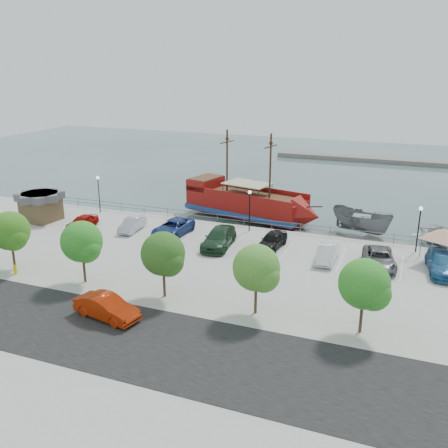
% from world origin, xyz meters
% --- Properties ---
extents(ground, '(160.00, 160.00, 0.00)m').
position_xyz_m(ground, '(0.00, 0.00, -1.00)').
color(ground, '#344747').
extents(land_slab, '(100.00, 58.00, 1.20)m').
position_xyz_m(land_slab, '(0.00, -21.00, -0.60)').
color(land_slab, '#A6A4A1').
rests_on(land_slab, ground).
extents(street, '(100.00, 8.00, 0.04)m').
position_xyz_m(street, '(0.00, -16.00, 0.01)').
color(street, black).
rests_on(street, land_slab).
extents(sidewalk, '(100.00, 4.00, 0.05)m').
position_xyz_m(sidewalk, '(0.00, -10.00, 0.01)').
color(sidewalk, gray).
rests_on(sidewalk, land_slab).
extents(seawall_railing, '(50.00, 0.06, 1.00)m').
position_xyz_m(seawall_railing, '(0.00, 7.80, 0.53)').
color(seawall_railing, '#5A5D60').
rests_on(seawall_railing, land_slab).
extents(far_shore, '(40.00, 3.00, 0.80)m').
position_xyz_m(far_shore, '(10.00, 55.00, -0.60)').
color(far_shore, slate).
rests_on(far_shore, ground).
extents(pirate_ship, '(17.06, 8.17, 10.57)m').
position_xyz_m(pirate_ship, '(-1.64, 13.37, 0.77)').
color(pirate_ship, maroon).
rests_on(pirate_ship, ground).
extents(patrol_boat, '(7.47, 5.43, 2.72)m').
position_xyz_m(patrol_boat, '(10.53, 12.00, 0.36)').
color(patrol_boat, slate).
rests_on(patrol_boat, ground).
extents(dock_west, '(7.52, 4.84, 0.42)m').
position_xyz_m(dock_west, '(-13.82, 9.20, -0.79)').
color(dock_west, gray).
rests_on(dock_west, ground).
extents(dock_mid, '(7.34, 2.22, 0.42)m').
position_xyz_m(dock_mid, '(7.62, 9.20, -0.79)').
color(dock_mid, '#665F54').
rests_on(dock_mid, ground).
extents(dock_east, '(8.08, 4.88, 0.45)m').
position_xyz_m(dock_east, '(14.58, 9.20, -0.78)').
color(dock_east, slate).
rests_on(dock_east, ground).
extents(shed, '(4.19, 4.19, 3.09)m').
position_xyz_m(shed, '(-22.23, 1.76, 1.64)').
color(shed, brown).
rests_on(shed, land_slab).
extents(canopy_tent, '(5.40, 5.40, 3.59)m').
position_xyz_m(canopy_tent, '(18.01, 4.41, 3.12)').
color(canopy_tent, slate).
rests_on(canopy_tent, land_slab).
extents(street_sedan, '(5.04, 2.55, 1.58)m').
position_xyz_m(street_sedan, '(-3.12, -14.24, 0.79)').
color(street_sedan, '#A72407').
rests_on(street_sedan, street).
extents(fire_hydrant, '(0.29, 0.29, 0.83)m').
position_xyz_m(fire_hydrant, '(-14.20, -10.80, 0.45)').
color(fire_hydrant, '#E7BD06').
rests_on(fire_hydrant, sidewalk).
extents(lamp_post_left, '(0.36, 0.36, 4.28)m').
position_xyz_m(lamp_post_left, '(-18.00, 6.50, 2.94)').
color(lamp_post_left, black).
rests_on(lamp_post_left, land_slab).
extents(lamp_post_mid, '(0.36, 0.36, 4.28)m').
position_xyz_m(lamp_post_mid, '(0.00, 6.50, 2.94)').
color(lamp_post_mid, black).
rests_on(lamp_post_mid, land_slab).
extents(lamp_post_right, '(0.36, 0.36, 4.28)m').
position_xyz_m(lamp_post_right, '(16.00, 6.50, 2.94)').
color(lamp_post_right, black).
rests_on(lamp_post_right, land_slab).
extents(tree_b, '(3.30, 3.20, 5.00)m').
position_xyz_m(tree_b, '(-14.85, -10.07, 3.30)').
color(tree_b, '#473321').
rests_on(tree_b, sidewalk).
extents(tree_c, '(3.30, 3.20, 5.00)m').
position_xyz_m(tree_c, '(-7.85, -10.07, 3.30)').
color(tree_c, '#473321').
rests_on(tree_c, sidewalk).
extents(tree_d, '(3.30, 3.20, 5.00)m').
position_xyz_m(tree_d, '(-0.85, -10.07, 3.30)').
color(tree_d, '#473321').
rests_on(tree_d, sidewalk).
extents(tree_e, '(3.30, 3.20, 5.00)m').
position_xyz_m(tree_e, '(6.15, -10.07, 3.30)').
color(tree_e, '#473321').
rests_on(tree_e, sidewalk).
extents(tree_f, '(3.30, 3.20, 5.00)m').
position_xyz_m(tree_f, '(13.15, -10.07, 3.30)').
color(tree_f, '#473321').
rests_on(tree_f, sidewalk).
extents(parked_car_a, '(1.95, 4.03, 1.32)m').
position_xyz_m(parked_car_a, '(-16.55, 1.23, 0.66)').
color(parked_car_a, '#9E0803').
rests_on(parked_car_a, land_slab).
extents(parked_car_b, '(1.76, 4.16, 1.34)m').
position_xyz_m(parked_car_b, '(-11.17, 2.23, 0.67)').
color(parked_car_b, '#AAAFBE').
rests_on(parked_car_b, land_slab).
extents(parked_car_c, '(2.87, 5.64, 1.53)m').
position_xyz_m(parked_car_c, '(-6.70, 2.58, 0.76)').
color(parked_car_c, navy).
rests_on(parked_car_c, land_slab).
extents(parked_car_d, '(2.93, 6.00, 1.68)m').
position_xyz_m(parked_car_d, '(-1.20, 1.24, 0.84)').
color(parked_car_d, '#1C3B24').
rests_on(parked_car_d, land_slab).
extents(parked_car_e, '(2.17, 4.52, 1.49)m').
position_xyz_m(parked_car_e, '(3.52, 2.76, 0.75)').
color(parked_car_e, black).
rests_on(parked_car_e, land_slab).
extents(parked_car_f, '(1.56, 4.43, 1.46)m').
position_xyz_m(parked_car_f, '(8.85, 1.34, 0.73)').
color(parked_car_f, white).
rests_on(parked_car_f, land_slab).
extents(parked_car_g, '(3.40, 5.66, 1.47)m').
position_xyz_m(parked_car_g, '(13.17, 1.64, 0.74)').
color(parked_car_g, '#58585C').
rests_on(parked_car_g, land_slab).
extents(parked_car_h, '(2.96, 5.86, 1.63)m').
position_xyz_m(parked_car_h, '(18.09, 2.26, 0.82)').
color(parked_car_h, '#235C8C').
rests_on(parked_car_h, land_slab).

